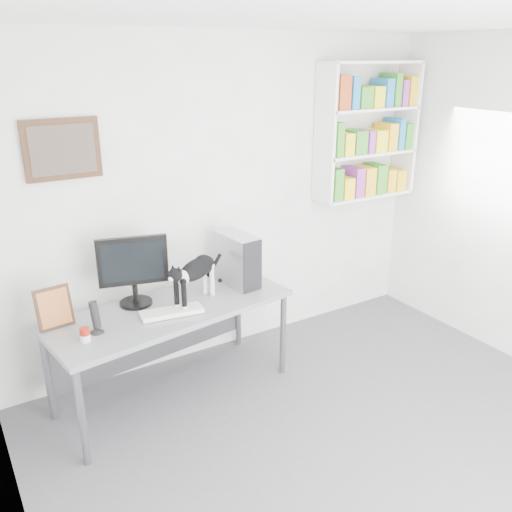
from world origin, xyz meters
name	(u,v)px	position (x,y,z in m)	size (l,w,h in m)	color
room	(402,279)	(0.00, 0.00, 1.35)	(4.01, 4.01, 2.70)	#56565B
bookshelf	(367,131)	(1.40, 1.85, 1.85)	(1.03, 0.28, 1.24)	white
wall_art	(62,149)	(-1.30, 1.97, 1.90)	(0.52, 0.04, 0.42)	#492D17
desk	(174,352)	(-0.76, 1.50, 0.38)	(1.81, 0.71, 0.76)	gray
monitor	(133,270)	(-0.96, 1.68, 1.03)	(0.51, 0.24, 0.54)	black
keyboard	(172,312)	(-0.80, 1.39, 0.77)	(0.45, 0.17, 0.03)	white
pc_tower	(237,259)	(-0.13, 1.63, 0.97)	(0.19, 0.42, 0.42)	#BABABF
speaker	(95,317)	(-1.34, 1.40, 0.87)	(0.10, 0.10, 0.23)	black
leaning_print	(54,307)	(-1.56, 1.63, 0.91)	(0.24, 0.10, 0.30)	#492D17
soup_can	(85,335)	(-1.44, 1.32, 0.80)	(0.06, 0.06, 0.10)	#9E190D
cat	(196,281)	(-0.57, 1.47, 0.93)	(0.58, 0.15, 0.36)	black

